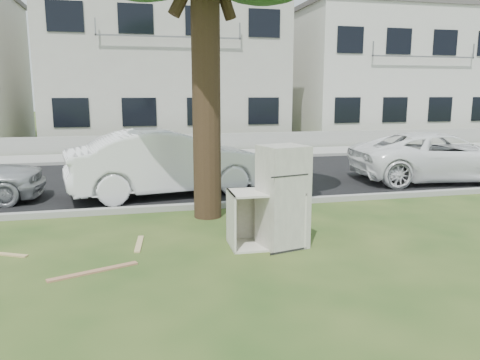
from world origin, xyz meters
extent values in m
plane|color=#234017|center=(0.00, 0.00, 0.00)|extent=(120.00, 120.00, 0.00)
cube|color=black|center=(0.00, 6.00, 0.01)|extent=(120.00, 7.00, 0.01)
cube|color=gray|center=(0.00, 2.45, 0.00)|extent=(120.00, 0.18, 0.12)
cube|color=gray|center=(0.00, 9.55, 0.00)|extent=(120.00, 0.18, 0.12)
cube|color=gray|center=(0.00, 11.00, 0.01)|extent=(120.00, 2.80, 0.01)
cube|color=gray|center=(0.00, 12.60, 0.35)|extent=(120.00, 0.15, 0.70)
cylinder|color=black|center=(-0.40, 1.80, 2.60)|extent=(0.54, 0.54, 5.20)
cube|color=#B9B8A9|center=(0.00, 17.50, 3.60)|extent=(11.00, 8.00, 7.20)
cube|color=beige|center=(12.00, 17.50, 3.30)|extent=(10.00, 8.00, 6.60)
cube|color=#595451|center=(12.00, 17.50, 6.72)|extent=(10.20, 8.16, 0.24)
cube|color=beige|center=(0.45, -0.25, 0.80)|extent=(0.79, 0.75, 1.60)
cube|color=white|center=(0.20, -0.14, 0.44)|extent=(1.16, 0.74, 0.88)
cube|color=#9F6D4C|center=(-2.39, -0.72, 0.01)|extent=(1.18, 0.52, 0.02)
cube|color=tan|center=(-3.80, 0.34, 0.01)|extent=(0.84, 0.49, 0.02)
cube|color=tan|center=(-1.76, 0.34, 0.01)|extent=(0.18, 0.82, 0.02)
imported|color=white|center=(-0.95, 4.04, 0.78)|extent=(4.93, 2.42, 1.55)
imported|color=white|center=(6.47, 4.10, 0.67)|extent=(5.04, 2.76, 1.34)
camera|label=1|loc=(-1.85, -7.02, 2.39)|focal=35.00mm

